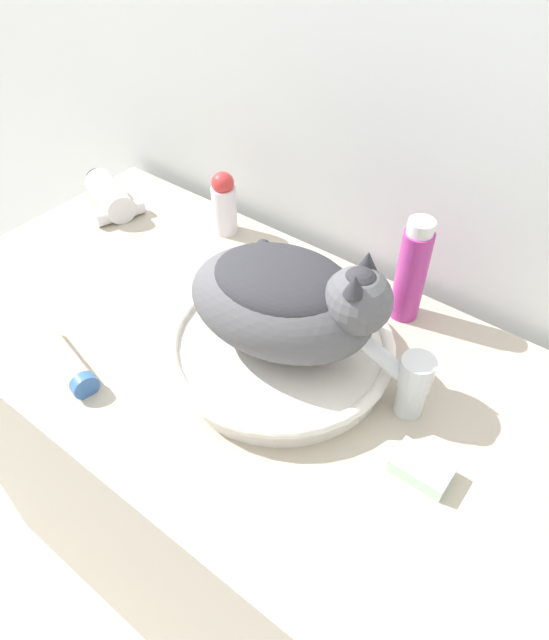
{
  "coord_description": "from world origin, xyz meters",
  "views": [
    {
      "loc": [
        0.42,
        -0.17,
        1.52
      ],
      "look_at": [
        0.06,
        0.3,
        0.95
      ],
      "focal_mm": 32.0,
      "sensor_mm": 36.0,
      "label": 1
    }
  ],
  "objects_px": {
    "hair_dryer": "(111,197)",
    "faucet": "(402,375)",
    "deodorant_stick": "(224,203)",
    "soap_bar": "(422,468)",
    "cat": "(288,298)",
    "shampoo_bottle_tall": "(412,272)",
    "cream_tube": "(65,359)"
  },
  "relations": [
    {
      "from": "hair_dryer",
      "to": "soap_bar",
      "type": "relative_size",
      "value": 2.19
    },
    {
      "from": "cat",
      "to": "shampoo_bottle_tall",
      "type": "height_order",
      "value": "cat"
    },
    {
      "from": "deodorant_stick",
      "to": "soap_bar",
      "type": "distance_m",
      "value": 0.63
    },
    {
      "from": "shampoo_bottle_tall",
      "to": "hair_dryer",
      "type": "bearing_deg",
      "value": -172.48
    },
    {
      "from": "cat",
      "to": "cream_tube",
      "type": "xyz_separation_m",
      "value": [
        -0.26,
        -0.22,
        -0.11
      ]
    },
    {
      "from": "cat",
      "to": "shampoo_bottle_tall",
      "type": "relative_size",
      "value": 1.72
    },
    {
      "from": "cream_tube",
      "to": "faucet",
      "type": "bearing_deg",
      "value": 29.07
    },
    {
      "from": "deodorant_stick",
      "to": "soap_bar",
      "type": "bearing_deg",
      "value": -24.81
    },
    {
      "from": "shampoo_bottle_tall",
      "to": "hair_dryer",
      "type": "height_order",
      "value": "shampoo_bottle_tall"
    },
    {
      "from": "deodorant_stick",
      "to": "hair_dryer",
      "type": "relative_size",
      "value": 0.78
    },
    {
      "from": "cat",
      "to": "deodorant_stick",
      "type": "height_order",
      "value": "cat"
    },
    {
      "from": "cream_tube",
      "to": "hair_dryer",
      "type": "distance_m",
      "value": 0.45
    },
    {
      "from": "cream_tube",
      "to": "deodorant_stick",
      "type": "bearing_deg",
      "value": 95.91
    },
    {
      "from": "shampoo_bottle_tall",
      "to": "cat",
      "type": "bearing_deg",
      "value": -114.22
    },
    {
      "from": "hair_dryer",
      "to": "soap_bar",
      "type": "distance_m",
      "value": 0.83
    },
    {
      "from": "shampoo_bottle_tall",
      "to": "soap_bar",
      "type": "bearing_deg",
      "value": -57.58
    },
    {
      "from": "faucet",
      "to": "deodorant_stick",
      "type": "height_order",
      "value": "faucet"
    },
    {
      "from": "cat",
      "to": "faucet",
      "type": "distance_m",
      "value": 0.19
    },
    {
      "from": "hair_dryer",
      "to": "faucet",
      "type": "bearing_deg",
      "value": -167.29
    },
    {
      "from": "cat",
      "to": "hair_dryer",
      "type": "height_order",
      "value": "cat"
    },
    {
      "from": "deodorant_stick",
      "to": "cream_tube",
      "type": "relative_size",
      "value": 0.8
    },
    {
      "from": "faucet",
      "to": "cream_tube",
      "type": "bearing_deg",
      "value": 19.86
    },
    {
      "from": "cat",
      "to": "faucet",
      "type": "bearing_deg",
      "value": -4.21
    },
    {
      "from": "faucet",
      "to": "hair_dryer",
      "type": "relative_size",
      "value": 0.94
    },
    {
      "from": "shampoo_bottle_tall",
      "to": "soap_bar",
      "type": "relative_size",
      "value": 2.44
    },
    {
      "from": "cat",
      "to": "shampoo_bottle_tall",
      "type": "bearing_deg",
      "value": 52.95
    },
    {
      "from": "cat",
      "to": "soap_bar",
      "type": "distance_m",
      "value": 0.29
    },
    {
      "from": "cream_tube",
      "to": "shampoo_bottle_tall",
      "type": "bearing_deg",
      "value": 50.14
    },
    {
      "from": "shampoo_bottle_tall",
      "to": "deodorant_stick",
      "type": "xyz_separation_m",
      "value": [
        -0.4,
        0.0,
        -0.03
      ]
    },
    {
      "from": "faucet",
      "to": "hair_dryer",
      "type": "distance_m",
      "value": 0.74
    },
    {
      "from": "faucet",
      "to": "soap_bar",
      "type": "distance_m",
      "value": 0.13
    },
    {
      "from": "cream_tube",
      "to": "hair_dryer",
      "type": "relative_size",
      "value": 0.97
    }
  ]
}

